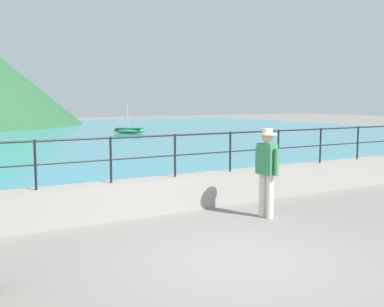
{
  "coord_description": "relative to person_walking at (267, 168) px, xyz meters",
  "views": [
    {
      "loc": [
        -3.97,
        -5.23,
        2.27
      ],
      "look_at": [
        1.42,
        3.7,
        1.1
      ],
      "focal_mm": 43.62,
      "sensor_mm": 36.0,
      "label": 1
    }
  ],
  "objects": [
    {
      "name": "person_walking",
      "position": [
        0.0,
        0.0,
        0.0
      ],
      "size": [
        0.38,
        0.56,
        1.75
      ],
      "color": "beige",
      "rests_on": "ground"
    },
    {
      "name": "railing",
      "position": [
        -1.91,
        1.51,
        0.33
      ],
      "size": [
        18.44,
        0.04,
        0.9
      ],
      "color": "black",
      "rests_on": "promenade_wall"
    },
    {
      "name": "boat_2",
      "position": [
        7.15,
        23.16,
        -0.72
      ],
      "size": [
        2.3,
        2.22,
        2.03
      ],
      "color": "#338C59",
      "rests_on": "lake_water"
    },
    {
      "name": "promenade_wall",
      "position": [
        -1.91,
        1.51,
        -0.63
      ],
      "size": [
        20.0,
        0.56,
        0.7
      ],
      "primitive_type": "cube",
      "color": "gray",
      "rests_on": "ground"
    },
    {
      "name": "ground_plane",
      "position": [
        -1.91,
        -1.69,
        -0.98
      ],
      "size": [
        120.0,
        120.0,
        0.0
      ],
      "primitive_type": "plane",
      "color": "slate"
    }
  ]
}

